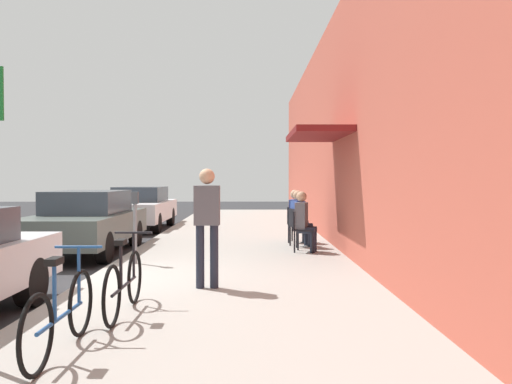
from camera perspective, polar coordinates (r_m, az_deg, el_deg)
ground_plane at (r=8.59m, az=-18.30°, el=-9.85°), size 60.00×60.00×0.00m
sidewalk_slab at (r=10.16m, az=-2.44°, el=-7.69°), size 4.50×32.00×0.12m
building_facade at (r=10.30m, az=11.10°, el=7.49°), size 1.40×32.00×5.53m
parked_car_1 at (r=12.12m, az=-18.27°, el=-3.10°), size 1.80×4.40×1.41m
parked_car_2 at (r=17.52m, az=-12.70°, el=-1.67°), size 1.80×4.40×1.41m
parking_meter at (r=9.70m, az=-13.26°, el=-3.23°), size 0.12×0.10×1.32m
bicycle_0 at (r=4.99m, az=-20.78°, el=-12.49°), size 0.46×1.71×0.90m
bicycle_1 at (r=6.16m, az=-14.39°, el=-9.76°), size 0.46×1.71×0.90m
cafe_chair_0 at (r=11.03m, az=5.05°, el=-4.01°), size 0.55×0.55×0.87m
seated_patron_0 at (r=11.00m, az=5.36°, el=-3.02°), size 0.50×0.46×1.29m
cafe_chair_1 at (r=11.86m, az=4.66°, el=-3.63°), size 0.56×0.56×0.87m
seated_patron_1 at (r=11.87m, az=4.93°, el=-2.70°), size 0.51×0.47×1.29m
cafe_chair_2 at (r=12.66m, az=4.32°, el=-3.31°), size 0.55×0.55×0.87m
seated_patron_2 at (r=12.63m, az=4.59°, el=-2.44°), size 0.51×0.46×1.29m
pedestrian_standing at (r=7.33m, az=-5.45°, el=-2.88°), size 0.36×0.22×1.70m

